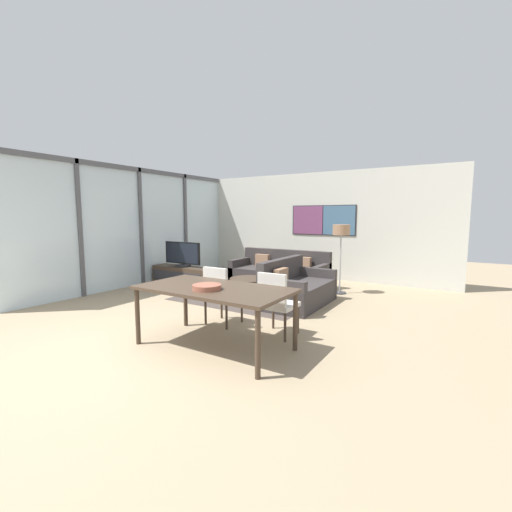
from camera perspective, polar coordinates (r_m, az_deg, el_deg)
name	(u,v)px	position (r m, az deg, el deg)	size (l,w,h in m)	color
ground_plane	(113,352)	(4.70, -22.74, -14.56)	(24.00, 24.00, 0.00)	#9E896B
wall_back	(311,226)	(9.35, 9.18, 5.04)	(7.27, 0.09, 2.80)	silver
window_wall_left	(140,221)	(8.75, -18.76, 5.50)	(0.07, 6.13, 2.80)	silver
area_rug	(249,297)	(7.07, -1.10, -6.86)	(2.71, 2.10, 0.01)	#473D38
tv_console	(183,276)	(8.52, -12.09, -3.20)	(1.65, 0.46, 0.44)	#423326
television	(182,254)	(8.45, -12.17, 0.25)	(1.09, 0.20, 0.60)	#2D2D33
sofa_main	(280,275)	(8.16, 4.04, -3.11)	(2.28, 0.91, 0.85)	#383333
sofa_side	(295,290)	(6.53, 6.52, -5.62)	(0.91, 1.62, 0.85)	#383333
coffee_table	(249,283)	(7.01, -1.11, -4.51)	(0.80, 0.80, 0.40)	#423326
dining_table	(214,292)	(4.34, -7.00, -6.05)	(1.95, 1.01, 0.78)	#423326
dining_chair_left	(220,292)	(5.25, -5.94, -6.06)	(0.46, 0.46, 0.90)	beige
dining_chair_centre	(276,301)	(4.74, 3.40, -7.44)	(0.46, 0.46, 0.90)	beige
fruit_bowl	(207,287)	(4.20, -8.19, -5.08)	(0.35, 0.35, 0.06)	#995642
floor_lamp	(341,235)	(7.48, 14.01, 3.44)	(0.36, 0.36, 1.48)	#2D2D33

